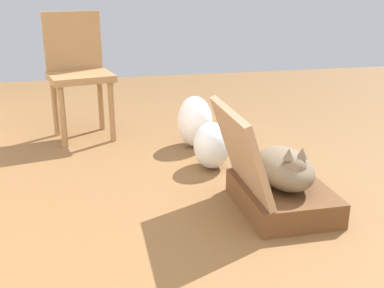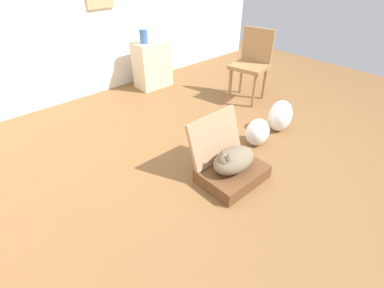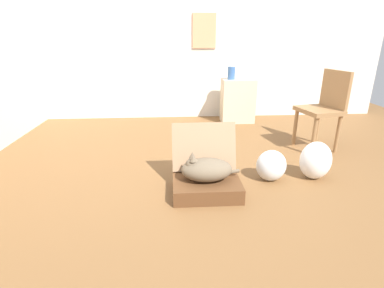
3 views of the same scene
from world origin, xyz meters
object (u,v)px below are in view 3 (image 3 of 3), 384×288
at_px(suitcase_base, 206,186).
at_px(vase_tall, 231,73).
at_px(side_table, 238,101).
at_px(chair, 324,106).
at_px(cat, 206,169).
at_px(plastic_bag_white, 271,166).
at_px(plastic_bag_clear, 316,160).

xyz_separation_m(suitcase_base, vase_tall, (0.63, 2.27, 0.71)).
bearing_deg(side_table, chair, -59.16).
distance_m(side_table, vase_tall, 0.46).
distance_m(cat, plastic_bag_white, 0.69).
relative_size(cat, chair, 0.55).
xyz_separation_m(cat, plastic_bag_clear, (1.09, 0.23, -0.05)).
bearing_deg(chair, suitcase_base, -67.96).
distance_m(cat, vase_tall, 2.42).
distance_m(plastic_bag_clear, vase_tall, 2.17).
bearing_deg(plastic_bag_clear, side_table, 98.75).
height_order(suitcase_base, side_table, side_table).
distance_m(suitcase_base, chair, 1.89).
bearing_deg(chair, cat, -68.13).
height_order(plastic_bag_clear, chair, chair).
distance_m(suitcase_base, cat, 0.17).
bearing_deg(side_table, plastic_bag_white, -93.17).
height_order(suitcase_base, plastic_bag_white, plastic_bag_white).
bearing_deg(plastic_bag_clear, vase_tall, 102.37).
relative_size(suitcase_base, cat, 1.13).
relative_size(cat, vase_tall, 2.67).
xyz_separation_m(suitcase_base, cat, (-0.01, 0.00, 0.17)).
height_order(cat, plastic_bag_clear, cat).
height_order(vase_tall, chair, chair).
bearing_deg(plastic_bag_clear, chair, 61.38).
relative_size(plastic_bag_white, side_table, 0.44).
xyz_separation_m(plastic_bag_white, side_table, (0.12, 2.08, 0.19)).
bearing_deg(cat, vase_tall, 74.24).
height_order(plastic_bag_white, side_table, side_table).
bearing_deg(plastic_bag_white, plastic_bag_clear, 1.42).
bearing_deg(cat, chair, 34.05).
xyz_separation_m(plastic_bag_white, plastic_bag_clear, (0.43, 0.01, 0.04)).
bearing_deg(suitcase_base, chair, 34.22).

